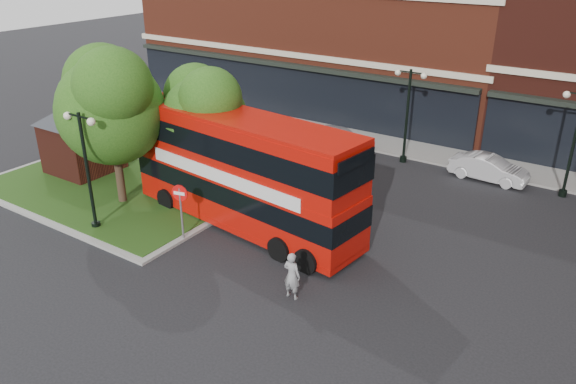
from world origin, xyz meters
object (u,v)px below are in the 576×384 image
Objects in this scene: bus at (243,164)px; car_silver at (339,137)px; woman at (292,276)px; car_white at (489,168)px.

car_silver is (-1.32, 10.50, -2.07)m from bus.
woman is 15.05m from car_silver.
bus is at bearing 148.50° from car_white.
woman is at bearing 172.24° from car_white.
bus reaches higher than car_white.
bus is 5.97m from woman.
car_white is at bearing -100.34° from woman.
woman is (4.58, -3.34, -1.86)m from bus.
woman reaches higher than car_white.
car_silver is 8.47m from car_white.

